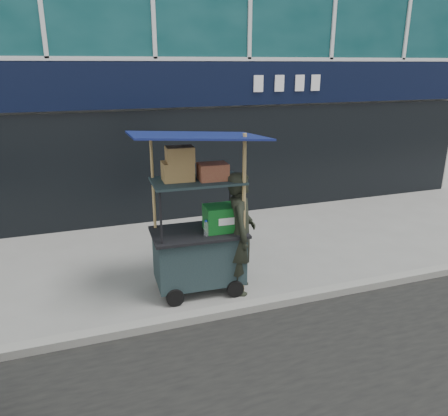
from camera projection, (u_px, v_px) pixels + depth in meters
name	position (u px, v px, depth m)	size (l,w,h in m)	color
ground	(218.00, 308.00, 6.20)	(80.00, 80.00, 0.00)	slate
curb	(223.00, 312.00, 6.01)	(80.00, 0.18, 0.12)	gray
vendor_cart	(200.00, 237.00, 6.48)	(1.88, 1.37, 2.47)	#18262A
vendor_man	(240.00, 233.00, 6.45)	(0.68, 0.44, 1.85)	black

